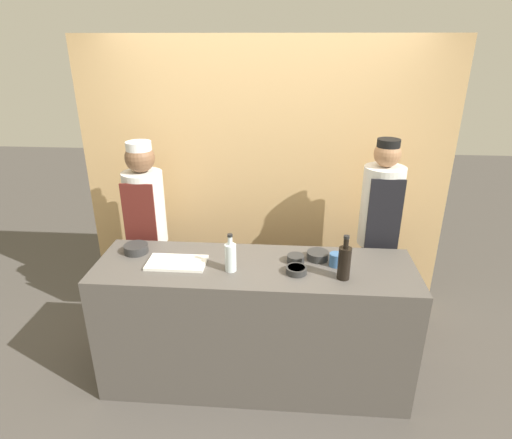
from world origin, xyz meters
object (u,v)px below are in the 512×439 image
sauce_bowl_yellow (136,248)px  bottle_clear (231,256)px  sauce_bowl_brown (296,270)px  cup_blue (336,260)px  sauce_bowl_purple (296,258)px  chef_right (377,237)px  chef_left (148,232)px  sauce_bowl_red (318,255)px  cutting_board (177,263)px  bottle_soy (344,262)px

sauce_bowl_yellow → bottle_clear: bottle_clear is taller
sauce_bowl_brown → cup_blue: cup_blue is taller
sauce_bowl_purple → chef_right: (0.64, 0.49, -0.05)m
chef_left → chef_right: bearing=-0.0°
chef_left → bottle_clear: bearing=-39.8°
sauce_bowl_red → cup_blue: 0.14m
sauce_bowl_purple → sauce_bowl_brown: 0.15m
cup_blue → chef_left: bearing=160.3°
sauce_bowl_brown → sauce_bowl_red: bearing=54.0°
bottle_clear → chef_right: chef_right is taller
cutting_board → chef_right: bearing=22.0°
sauce_bowl_red → chef_left: size_ratio=0.09×
cutting_board → bottle_soy: size_ratio=1.33×
sauce_bowl_purple → cutting_board: size_ratio=0.29×
bottle_soy → cup_blue: bearing=101.8°
sauce_bowl_brown → chef_right: chef_right is taller
cup_blue → chef_left: (-1.45, 0.52, -0.08)m
sauce_bowl_yellow → sauce_bowl_brown: bearing=-10.3°
sauce_bowl_brown → sauce_bowl_yellow: bearing=169.7°
cutting_board → chef_right: (1.44, 0.58, -0.03)m
bottle_clear → sauce_bowl_red: bearing=19.2°
sauce_bowl_yellow → bottle_clear: bearing=-16.0°
cup_blue → chef_left: chef_left is taller
chef_left → cutting_board: bearing=-56.2°
sauce_bowl_purple → bottle_clear: (-0.42, -0.15, 0.07)m
cup_blue → chef_right: chef_right is taller
chef_right → sauce_bowl_red: bearing=-138.2°
cutting_board → chef_left: bearing=123.8°
sauce_bowl_purple → chef_left: size_ratio=0.07×
cutting_board → sauce_bowl_red: bearing=8.8°
sauce_bowl_red → bottle_soy: 0.30m
sauce_bowl_yellow → chef_left: chef_left is taller
cutting_board → bottle_soy: bottle_soy is taller
sauce_bowl_red → sauce_bowl_yellow: 1.28m
sauce_bowl_purple → bottle_clear: 0.45m
sauce_bowl_red → sauce_bowl_brown: bearing=-126.0°
cutting_board → chef_left: (-0.39, 0.58, -0.05)m
bottle_clear → chef_right: bearing=30.9°
sauce_bowl_red → cutting_board: 0.96m
cutting_board → sauce_bowl_brown: bearing=-4.1°
sauce_bowl_purple → sauce_bowl_yellow: bearing=177.2°
sauce_bowl_red → sauce_bowl_yellow: sauce_bowl_yellow is taller
cup_blue → sauce_bowl_brown: bearing=-155.3°
sauce_bowl_red → cup_blue: cup_blue is taller
sauce_bowl_red → sauce_bowl_yellow: size_ratio=0.89×
bottle_soy → bottle_clear: size_ratio=1.14×
sauce_bowl_purple → cup_blue: 0.27m
bottle_soy → bottle_clear: (-0.72, 0.04, -0.01)m
sauce_bowl_red → chef_right: size_ratio=0.09×
sauce_bowl_yellow → bottle_clear: size_ratio=0.65×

